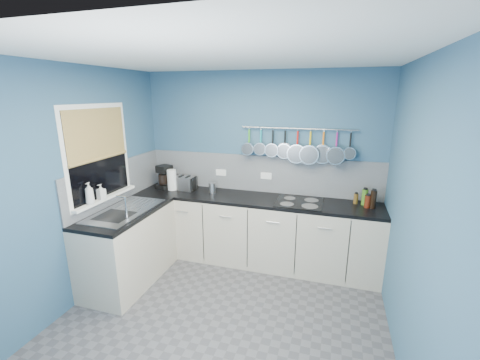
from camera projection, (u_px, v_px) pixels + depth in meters
The scene contains 42 objects.
floor at pixel (223, 317), 3.23m from camera, with size 3.20×3.00×0.02m, color #47474C.
ceiling at pixel (219, 55), 2.56m from camera, with size 3.20×3.00×0.02m, color white.
wall_back at pixel (260, 166), 4.29m from camera, with size 3.20×0.02×2.50m, color #2F5370.
wall_front at pixel (113, 300), 1.50m from camera, with size 3.20×0.02×2.50m, color #2F5370.
wall_left at pixel (79, 187), 3.35m from camera, with size 0.02×3.00×2.50m, color #2F5370.
wall_right at pixel (416, 221), 2.44m from camera, with size 0.02×3.00×2.50m, color #2F5370.
backsplash_back at pixel (259, 174), 4.30m from camera, with size 3.20×0.02×0.50m, color gray.
backsplash_left at pixel (118, 181), 3.92m from camera, with size 0.02×1.80×0.50m, color gray.
cabinet_run_back at pixel (253, 231), 4.22m from camera, with size 3.20×0.60×0.86m, color #B8AD9A.
worktop_back at pixel (254, 199), 4.10m from camera, with size 3.20×0.60×0.04m, color black.
cabinet_run_left at pixel (129, 248), 3.75m from camera, with size 0.60×1.20×0.86m, color #B8AD9A.
worktop_left at pixel (125, 212), 3.63m from camera, with size 0.60×1.20×0.04m, color black.
window_frame at pixel (99, 154), 3.53m from camera, with size 0.01×1.00×1.10m, color white.
window_glass at pixel (99, 154), 3.53m from camera, with size 0.01×0.90×1.00m, color black.
bamboo_blind at pixel (97, 134), 3.47m from camera, with size 0.01×0.90×0.55m, color tan.
window_sill at pixel (106, 198), 3.66m from camera, with size 0.10×0.98×0.03m, color white.
sink_unit at pixel (125, 210), 3.63m from camera, with size 0.50×0.95×0.01m, color silver.
mixer_tap at pixel (126, 207), 3.38m from camera, with size 0.12×0.08×0.26m, color silver, non-canonical shape.
socket_left at pixel (221, 173), 4.44m from camera, with size 0.15×0.01×0.09m, color white.
socket_right at pixel (266, 176), 4.26m from camera, with size 0.15×0.01×0.09m, color white.
pot_rail at pixel (298, 129), 3.95m from camera, with size 0.02×0.02×1.45m, color silver.
soap_bottle_a at pixel (89, 193), 3.39m from camera, with size 0.09×0.09×0.24m, color white.
soap_bottle_b at pixel (101, 192), 3.55m from camera, with size 0.08×0.08×0.17m, color white.
paper_towel at pixel (172, 180), 4.39m from camera, with size 0.13×0.13×0.29m, color white.
coffee_maker at pixel (164, 177), 4.46m from camera, with size 0.18×0.21×0.33m, color black, non-canonical shape.
toaster at pixel (185, 183), 4.41m from camera, with size 0.29×0.17×0.19m, color silver.
canister at pixel (212, 188), 4.29m from camera, with size 0.09×0.09×0.14m, color silver.
hob at pixel (299, 203), 3.89m from camera, with size 0.56×0.50×0.01m, color black.
pan_0 at pixel (249, 141), 4.17m from camera, with size 0.17×0.12×0.36m, color silver, non-canonical shape.
pan_1 at pixel (261, 141), 4.13m from camera, with size 0.17×0.07×0.36m, color silver, non-canonical shape.
pan_2 at pixel (273, 142), 4.08m from camera, with size 0.18×0.09×0.37m, color silver, non-canonical shape.
pan_3 at pixel (285, 143), 4.04m from camera, with size 0.20×0.07×0.39m, color silver, non-canonical shape.
pan_4 at pixel (297, 146), 4.00m from camera, with size 0.25×0.08×0.44m, color silver, non-canonical shape.
pan_5 at pixel (310, 147), 3.96m from camera, with size 0.25×0.11×0.44m, color silver, non-canonical shape.
pan_6 at pixel (323, 147), 3.91m from camera, with size 0.24×0.05×0.43m, color silver, non-canonical shape.
pan_7 at pixel (336, 147), 3.87m from camera, with size 0.22×0.13×0.41m, color silver, non-canonical shape.
pan_8 at pixel (350, 145), 3.81m from camera, with size 0.15×0.12×0.34m, color silver, non-canonical shape.
condiment_0 at pixel (373, 199), 3.79m from camera, with size 0.07×0.07×0.16m, color #8C5914.
condiment_1 at pixel (365, 197), 3.81m from camera, with size 0.07×0.07×0.19m, color #3F721E.
condiment_2 at pixel (356, 199), 3.86m from camera, with size 0.05×0.05×0.12m, color brown.
condiment_3 at pixel (373, 199), 3.69m from camera, with size 0.07×0.07×0.22m, color black.
condiment_4 at pixel (367, 202), 3.72m from camera, with size 0.07×0.07×0.15m, color #4C190C.
Camera 1 is at (0.96, -2.57, 2.20)m, focal length 23.59 mm.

